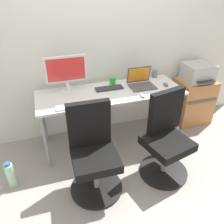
{
  "coord_description": "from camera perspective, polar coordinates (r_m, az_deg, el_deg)",
  "views": [
    {
      "loc": [
        -0.74,
        -2.4,
        1.94
      ],
      "look_at": [
        0.0,
        -0.05,
        0.48
      ],
      "focal_mm": 37.18,
      "sensor_mm": 36.0,
      "label": 1
    }
  ],
  "objects": [
    {
      "name": "printer",
      "position": [
        3.47,
        20.38,
        9.17
      ],
      "size": [
        0.38,
        0.4,
        0.24
      ],
      "color": "#B7B7B7",
      "rests_on": "side_cabinet"
    },
    {
      "name": "office_chair_right",
      "position": [
        2.57,
        13.07,
        -6.5
      ],
      "size": [
        0.54,
        0.54,
        0.94
      ],
      "color": "black",
      "rests_on": "ground"
    },
    {
      "name": "side_cabinet",
      "position": [
        3.65,
        19.12,
        2.66
      ],
      "size": [
        0.51,
        0.43,
        0.66
      ],
      "color": "#B77542",
      "rests_on": "ground"
    },
    {
      "name": "back_wall",
      "position": [
        2.96,
        -2.71,
        18.19
      ],
      "size": [
        4.4,
        0.04,
        2.6
      ],
      "primitive_type": "cube",
      "color": "silver",
      "rests_on": "ground"
    },
    {
      "name": "open_laptop",
      "position": [
        2.95,
        7.09,
        7.43
      ],
      "size": [
        0.31,
        0.26,
        0.23
      ],
      "color": "#4C4C51",
      "rests_on": "desk"
    },
    {
      "name": "mouse_by_monitor",
      "position": [
        3.02,
        13.07,
        6.61
      ],
      "size": [
        0.06,
        0.1,
        0.03
      ],
      "primitive_type": "ellipsoid",
      "color": "#515156",
      "rests_on": "desk"
    },
    {
      "name": "keyboard_by_laptop",
      "position": [
        2.86,
        -0.69,
        5.86
      ],
      "size": [
        0.34,
        0.12,
        0.02
      ],
      "primitive_type": "cube",
      "color": "#2D2D2D",
      "rests_on": "desk"
    },
    {
      "name": "keyboard_by_monitor",
      "position": [
        2.49,
        -9.91,
        1.4
      ],
      "size": [
        0.34,
        0.12,
        0.02
      ],
      "primitive_type": "cube",
      "color": "silver",
      "rests_on": "desk"
    },
    {
      "name": "coffee_mug",
      "position": [
        2.98,
        0.15,
        7.74
      ],
      "size": [
        0.08,
        0.08,
        0.09
      ],
      "primitive_type": "cylinder",
      "color": "green",
      "rests_on": "desk"
    },
    {
      "name": "pen_cup",
      "position": [
        3.24,
        10.44,
        9.25
      ],
      "size": [
        0.07,
        0.07,
        0.1
      ],
      "primitive_type": "cylinder",
      "color": "slate",
      "rests_on": "desk"
    },
    {
      "name": "desk",
      "position": [
        2.82,
        -0.31,
        3.8
      ],
      "size": [
        1.76,
        0.62,
        0.73
      ],
      "color": "silver",
      "rests_on": "ground"
    },
    {
      "name": "desktop_monitor",
      "position": [
        2.76,
        -11.21,
        9.75
      ],
      "size": [
        0.48,
        0.18,
        0.43
      ],
      "color": "silver",
      "rests_on": "desk"
    },
    {
      "name": "water_bottle_on_floor",
      "position": [
        2.71,
        -23.69,
        -13.95
      ],
      "size": [
        0.09,
        0.09,
        0.31
      ],
      "color": "#A5D8B2",
      "rests_on": "ground"
    },
    {
      "name": "office_chair_left",
      "position": [
        2.32,
        -4.6,
        -10.23
      ],
      "size": [
        0.54,
        0.54,
        0.94
      ],
      "color": "black",
      "rests_on": "ground"
    },
    {
      "name": "ground_plane",
      "position": [
        3.18,
        -0.27,
        -6.94
      ],
      "size": [
        5.28,
        5.28,
        0.0
      ],
      "primitive_type": "plane",
      "color": "gray"
    },
    {
      "name": "mouse_by_laptop",
      "position": [
        2.68,
        7.59,
        4.01
      ],
      "size": [
        0.06,
        0.1,
        0.03
      ],
      "primitive_type": "ellipsoid",
      "color": "#B7B7B7",
      "rests_on": "desk"
    }
  ]
}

